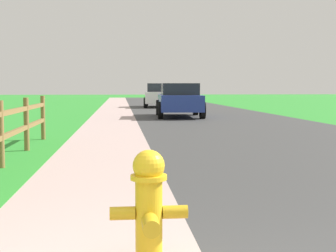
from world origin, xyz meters
The scene contains 7 objects.
ground_plane centered at (0.00, 25.00, 0.00)m, with size 120.00×120.00×0.00m, color green.
road_asphalt centered at (3.50, 27.00, 0.00)m, with size 7.00×66.00×0.01m, color #3C3C3C.
curb_concrete centered at (-3.00, 27.00, 0.00)m, with size 6.00×66.00×0.01m, color #BCA19A.
grass_verge centered at (-4.50, 27.00, 0.01)m, with size 5.00×66.00×0.00m, color green.
fire_hydrant centered at (-0.45, 1.41, 0.46)m, with size 0.59×0.48×0.89m.
parked_suv_blue centered at (2.03, 19.55, 0.79)m, with size 2.19×4.52×1.52m.
parked_car_white centered at (2.04, 30.45, 0.80)m, with size 2.38×4.70×1.61m.
Camera 1 is at (-0.66, -2.11, 1.36)m, focal length 51.22 mm.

